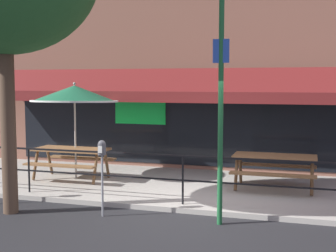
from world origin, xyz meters
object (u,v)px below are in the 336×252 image
picnic_table_left (71,155)px  picnic_table_centre (275,162)px  parking_meter_far (102,155)px  patio_umbrella_left (75,94)px  street_sign_pole (221,102)px

picnic_table_left → picnic_table_centre: (4.85, 0.34, 0.00)m
picnic_table_left → parking_meter_far: bearing=-50.8°
picnic_table_centre → parking_meter_far: size_ratio=1.27×
patio_umbrella_left → parking_meter_far: bearing=-53.3°
picnic_table_centre → street_sign_pole: 3.04m
picnic_table_centre → parking_meter_far: bearing=-136.8°
picnic_table_centre → patio_umbrella_left: bearing=-178.6°
patio_umbrella_left → picnic_table_centre: bearing=1.4°
picnic_table_centre → patio_umbrella_left: patio_umbrella_left is taller
picnic_table_left → parking_meter_far: parking_meter_far is taller
picnic_table_left → patio_umbrella_left: patio_umbrella_left is taller
picnic_table_centre → patio_umbrella_left: 5.07m
patio_umbrella_left → parking_meter_far: (1.95, -2.61, -1.03)m
picnic_table_left → street_sign_pole: street_sign_pole is taller
picnic_table_left → picnic_table_centre: size_ratio=1.00×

